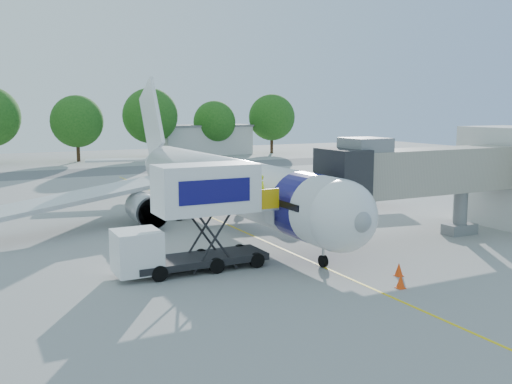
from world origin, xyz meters
name	(u,v)px	position (x,y,z in m)	size (l,w,h in m)	color
ground	(245,232)	(0.00, 0.00, 0.00)	(160.00, 160.00, 0.00)	#979795
guidance_line	(245,232)	(0.00, 0.00, 0.01)	(0.15, 70.00, 0.01)	yellow
taxiway_strip	(107,171)	(0.00, 42.00, 0.00)	(120.00, 10.00, 0.01)	#59595B
aircraft	(220,182)	(0.00, 4.12, 2.95)	(34.17, 37.73, 11.35)	white
jet_bridge	(410,173)	(7.99, -7.00, 4.34)	(13.90, 3.20, 6.60)	#A09A89
catering_hiloader	(194,218)	(-6.27, -7.00, 2.76)	(8.50, 2.44, 5.50)	black
safety_cone_a	(401,281)	(1.22, -14.16, 0.33)	(0.43, 0.43, 0.68)	#F2400C
safety_cone_b	(399,270)	(2.47, -12.59, 0.32)	(0.43, 0.43, 0.68)	#F2400C
outbuilding_right	(205,140)	(22.00, 62.00, 2.66)	(16.40, 7.40, 5.30)	beige
tree_d	(77,121)	(-0.88, 57.79, 6.24)	(8.07, 8.07, 10.29)	#382314
tree_e	(150,116)	(10.99, 58.38, 7.03)	(9.08, 9.08, 11.57)	#382314
tree_f	(214,122)	(23.20, 60.15, 5.81)	(7.51, 7.51, 9.57)	#382314
tree_g	(272,117)	(34.18, 59.04, 6.58)	(8.50, 8.50, 10.83)	#382314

